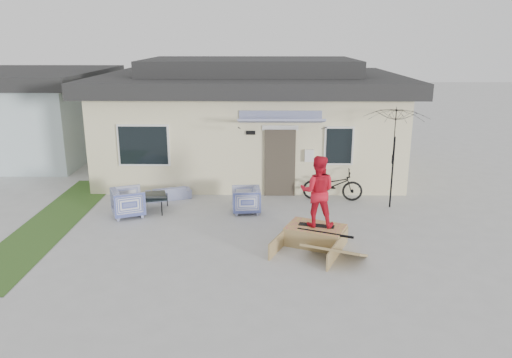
{
  "coord_description": "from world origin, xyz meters",
  "views": [
    {
      "loc": [
        0.48,
        -10.47,
        4.83
      ],
      "look_at": [
        0.3,
        1.8,
        1.3
      ],
      "focal_mm": 34.93,
      "sensor_mm": 36.0,
      "label": 1
    }
  ],
  "objects_px": {
    "coffee_table": "(150,203)",
    "skater": "(318,190)",
    "armchair_left": "(128,201)",
    "loveseat": "(169,190)",
    "skate_ramp": "(316,235)",
    "bicycle": "(333,182)",
    "patio_umbrella": "(394,149)",
    "skateboard": "(316,225)",
    "armchair_right": "(246,199)"
  },
  "relations": [
    {
      "from": "patio_umbrella",
      "to": "skate_ramp",
      "type": "height_order",
      "value": "patio_umbrella"
    },
    {
      "from": "coffee_table",
      "to": "skate_ramp",
      "type": "relative_size",
      "value": 0.51
    },
    {
      "from": "bicycle",
      "to": "patio_umbrella",
      "type": "height_order",
      "value": "patio_umbrella"
    },
    {
      "from": "armchair_right",
      "to": "coffee_table",
      "type": "distance_m",
      "value": 2.75
    },
    {
      "from": "bicycle",
      "to": "skater",
      "type": "height_order",
      "value": "skater"
    },
    {
      "from": "bicycle",
      "to": "skater",
      "type": "xyz_separation_m",
      "value": [
        -0.83,
        -3.33,
        0.77
      ]
    },
    {
      "from": "armchair_right",
      "to": "coffee_table",
      "type": "height_order",
      "value": "armchair_right"
    },
    {
      "from": "loveseat",
      "to": "skate_ramp",
      "type": "distance_m",
      "value": 5.4
    },
    {
      "from": "bicycle",
      "to": "armchair_right",
      "type": "bearing_deg",
      "value": 120.01
    },
    {
      "from": "patio_umbrella",
      "to": "skate_ramp",
      "type": "distance_m",
      "value": 3.98
    },
    {
      "from": "armchair_left",
      "to": "skate_ramp",
      "type": "height_order",
      "value": "armchair_left"
    },
    {
      "from": "skate_ramp",
      "to": "skater",
      "type": "relative_size",
      "value": 1.04
    },
    {
      "from": "skater",
      "to": "loveseat",
      "type": "bearing_deg",
      "value": -31.59
    },
    {
      "from": "armchair_left",
      "to": "skater",
      "type": "height_order",
      "value": "skater"
    },
    {
      "from": "armchair_left",
      "to": "patio_umbrella",
      "type": "relative_size",
      "value": 0.39
    },
    {
      "from": "patio_umbrella",
      "to": "skateboard",
      "type": "relative_size",
      "value": 2.59
    },
    {
      "from": "armchair_right",
      "to": "coffee_table",
      "type": "relative_size",
      "value": 0.88
    },
    {
      "from": "coffee_table",
      "to": "skater",
      "type": "distance_m",
      "value": 5.17
    },
    {
      "from": "patio_umbrella",
      "to": "skater",
      "type": "bearing_deg",
      "value": -132.17
    },
    {
      "from": "loveseat",
      "to": "skate_ramp",
      "type": "bearing_deg",
      "value": 120.17
    },
    {
      "from": "armchair_left",
      "to": "armchair_right",
      "type": "xyz_separation_m",
      "value": [
        3.26,
        0.33,
        -0.03
      ]
    },
    {
      "from": "loveseat",
      "to": "skater",
      "type": "xyz_separation_m",
      "value": [
        4.2,
        -3.38,
        1.09
      ]
    },
    {
      "from": "coffee_table",
      "to": "skater",
      "type": "bearing_deg",
      "value": -26.68
    },
    {
      "from": "coffee_table",
      "to": "armchair_right",
      "type": "bearing_deg",
      "value": -1.68
    },
    {
      "from": "skater",
      "to": "armchair_left",
      "type": "bearing_deg",
      "value": -13.0
    },
    {
      "from": "skateboard",
      "to": "armchair_left",
      "type": "bearing_deg",
      "value": 174.47
    },
    {
      "from": "loveseat",
      "to": "bicycle",
      "type": "bearing_deg",
      "value": 158.95
    },
    {
      "from": "loveseat",
      "to": "bicycle",
      "type": "xyz_separation_m",
      "value": [
        5.03,
        -0.05,
        0.32
      ]
    },
    {
      "from": "bicycle",
      "to": "skateboard",
      "type": "bearing_deg",
      "value": 172.2
    },
    {
      "from": "loveseat",
      "to": "skate_ramp",
      "type": "relative_size",
      "value": 0.76
    },
    {
      "from": "armchair_left",
      "to": "coffee_table",
      "type": "distance_m",
      "value": 0.69
    },
    {
      "from": "bicycle",
      "to": "skater",
      "type": "relative_size",
      "value": 1.06
    },
    {
      "from": "skate_ramp",
      "to": "skater",
      "type": "bearing_deg",
      "value": 90.0
    },
    {
      "from": "coffee_table",
      "to": "bicycle",
      "type": "xyz_separation_m",
      "value": [
        5.34,
        1.07,
        0.36
      ]
    },
    {
      "from": "patio_umbrella",
      "to": "skate_ramp",
      "type": "xyz_separation_m",
      "value": [
        -2.46,
        -2.73,
        -1.53
      ]
    },
    {
      "from": "bicycle",
      "to": "skateboard",
      "type": "height_order",
      "value": "bicycle"
    },
    {
      "from": "loveseat",
      "to": "patio_umbrella",
      "type": "xyz_separation_m",
      "value": [
        6.63,
        -0.69,
        1.49
      ]
    },
    {
      "from": "loveseat",
      "to": "bicycle",
      "type": "height_order",
      "value": "bicycle"
    },
    {
      "from": "skateboard",
      "to": "loveseat",
      "type": "bearing_deg",
      "value": 155.88
    },
    {
      "from": "skate_ramp",
      "to": "skateboard",
      "type": "bearing_deg",
      "value": 90.0
    },
    {
      "from": "loveseat",
      "to": "armchair_right",
      "type": "height_order",
      "value": "armchair_right"
    },
    {
      "from": "skateboard",
      "to": "armchair_right",
      "type": "bearing_deg",
      "value": 143.71
    },
    {
      "from": "armchair_left",
      "to": "armchair_right",
      "type": "height_order",
      "value": "armchair_left"
    },
    {
      "from": "armchair_left",
      "to": "patio_umbrella",
      "type": "bearing_deg",
      "value": -106.92
    },
    {
      "from": "armchair_left",
      "to": "armchair_right",
      "type": "relative_size",
      "value": 1.08
    },
    {
      "from": "armchair_right",
      "to": "skater",
      "type": "height_order",
      "value": "skater"
    },
    {
      "from": "skater",
      "to": "skateboard",
      "type": "bearing_deg",
      "value": -0.0
    },
    {
      "from": "bicycle",
      "to": "coffee_table",
      "type": "bearing_deg",
      "value": 107.48
    },
    {
      "from": "armchair_left",
      "to": "bicycle",
      "type": "distance_m",
      "value": 6.04
    },
    {
      "from": "armchair_right",
      "to": "patio_umbrella",
      "type": "distance_m",
      "value": 4.45
    }
  ]
}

